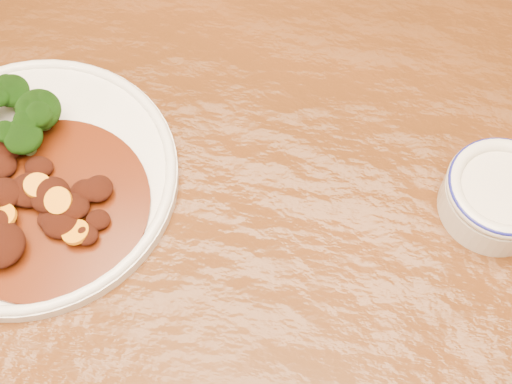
# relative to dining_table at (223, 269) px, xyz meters

# --- Properties ---
(dining_table) EXTENTS (1.51, 0.91, 0.75)m
(dining_table) POSITION_rel_dining_table_xyz_m (0.00, 0.00, 0.00)
(dining_table) COLOR #4F260E
(dining_table) RESTS_ON ground
(dinner_plate) EXTENTS (0.29, 0.29, 0.02)m
(dinner_plate) POSITION_rel_dining_table_xyz_m (-0.20, 0.02, 0.09)
(dinner_plate) COLOR silver
(dinner_plate) RESTS_ON dining_table
(mince_stew) EXTENTS (0.20, 0.20, 0.03)m
(mince_stew) POSITION_rel_dining_table_xyz_m (-0.18, -0.01, 0.10)
(mince_stew) COLOR #4B1408
(mince_stew) RESTS_ON dinner_plate
(dip_bowl) EXTENTS (0.11, 0.11, 0.05)m
(dip_bowl) POSITION_rel_dining_table_xyz_m (0.26, 0.08, 0.11)
(dip_bowl) COLOR beige
(dip_bowl) RESTS_ON dining_table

